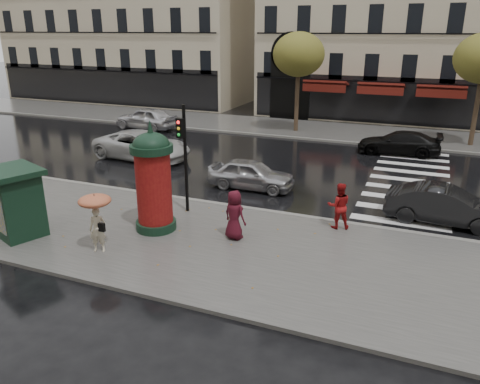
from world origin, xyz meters
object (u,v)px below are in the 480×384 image
at_px(traffic_light, 184,149).
at_px(car_black, 399,143).
at_px(woman_red, 339,206).
at_px(newsstand, 15,201).
at_px(morris_column, 153,178).
at_px(car_darkgrey, 445,206).
at_px(car_far_silver, 146,118).
at_px(car_white, 142,145).
at_px(car_silver, 251,174).
at_px(woman_umbrella, 96,214).
at_px(man_burgundy, 234,215).

bearing_deg(traffic_light, car_black, 61.89).
bearing_deg(woman_red, newsstand, 5.10).
xyz_separation_m(morris_column, car_darkgrey, (9.40, 4.71, -1.30)).
bearing_deg(car_black, car_far_silver, -94.50).
bearing_deg(newsstand, car_white, 100.13).
bearing_deg(traffic_light, car_darkgrey, 17.20).
height_order(traffic_light, car_silver, traffic_light).
relative_size(morris_column, car_silver, 1.00).
distance_m(car_silver, car_black, 10.48).
bearing_deg(woman_red, woman_umbrella, 15.35).
xyz_separation_m(morris_column, traffic_light, (0.18, 1.85, 0.63)).
height_order(newsstand, car_darkgrey, newsstand).
distance_m(car_darkgrey, car_black, 10.17).
xyz_separation_m(woman_umbrella, traffic_light, (0.91, 4.05, 1.21)).
distance_m(newsstand, car_black, 20.11).
height_order(morris_column, car_darkgrey, morris_column).
bearing_deg(woman_umbrella, car_black, 65.32).
bearing_deg(woman_umbrella, man_burgundy, 35.00).
bearing_deg(car_darkgrey, car_silver, 86.17).
distance_m(woman_umbrella, woman_red, 8.16).
height_order(car_silver, car_white, car_white).
bearing_deg(car_darkgrey, car_far_silver, 65.49).
bearing_deg(man_burgundy, car_black, -88.32).
relative_size(woman_umbrella, traffic_light, 0.47).
bearing_deg(car_black, woman_umbrella, -27.38).
distance_m(car_silver, car_darkgrey, 8.09).
distance_m(morris_column, car_black, 16.23).
relative_size(traffic_light, car_white, 0.75).
height_order(traffic_light, newsstand, traffic_light).
xyz_separation_m(traffic_light, car_darkgrey, (9.22, 2.85, -1.92)).
bearing_deg(car_far_silver, newsstand, 25.35).
relative_size(woman_umbrella, morris_column, 0.50).
relative_size(man_burgundy, newsstand, 0.70).
bearing_deg(newsstand, car_black, 56.54).
distance_m(car_darkgrey, car_far_silver, 22.25).
distance_m(man_burgundy, morris_column, 3.06).
relative_size(woman_red, newsstand, 0.69).
relative_size(traffic_light, newsstand, 1.71).
bearing_deg(car_darkgrey, woman_umbrella, 127.70).
height_order(man_burgundy, car_silver, man_burgundy).
relative_size(newsstand, car_black, 0.53).
bearing_deg(woman_umbrella, newsstand, 179.68).
height_order(man_burgundy, car_black, man_burgundy).
bearing_deg(car_far_silver, woman_red, 57.82).
bearing_deg(man_burgundy, woman_umbrella, 52.79).
distance_m(woman_red, car_white, 13.09).
height_order(car_darkgrey, car_far_silver, car_far_silver).
height_order(traffic_light, car_far_silver, traffic_light).
distance_m(woman_umbrella, man_burgundy, 4.41).
relative_size(car_darkgrey, car_white, 0.76).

